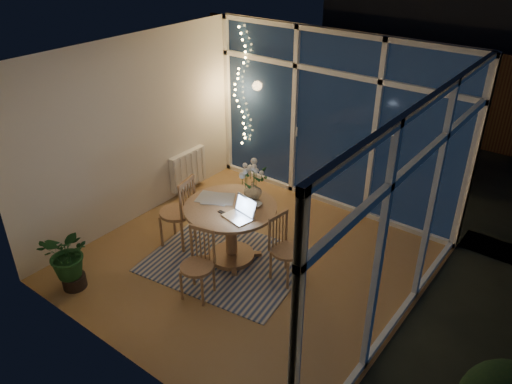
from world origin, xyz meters
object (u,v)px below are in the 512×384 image
chair_front (197,265)px  laptop (238,209)px  chair_right (287,249)px  potted_plant (70,261)px  dining_table (231,233)px  chair_left (176,211)px  flower_vase (253,191)px

chair_front → laptop: bearing=68.4°
chair_right → potted_plant: size_ratio=1.16×
chair_right → potted_plant: chair_right is taller
dining_table → chair_left: size_ratio=1.13×
chair_left → chair_right: 1.61m
chair_front → laptop: laptop is taller
laptop → chair_right: bearing=35.2°
chair_left → chair_right: bearing=84.8°
chair_left → chair_front: bearing=42.3°
dining_table → chair_right: size_ratio=1.31×
laptop → chair_left: bearing=-167.3°
chair_left → chair_right: size_ratio=1.16×
dining_table → flower_vase: flower_vase is taller
chair_left → flower_vase: (0.89, 0.49, 0.38)m
chair_right → potted_plant: (-1.93, -1.66, -0.06)m
chair_left → chair_front: size_ratio=1.17×
laptop → potted_plant: (-1.38, -1.42, -0.53)m
dining_table → chair_right: bearing=6.1°
chair_left → dining_table: bearing=87.8°
chair_front → chair_left: bearing=133.0°
dining_table → laptop: (0.24, -0.15, 0.52)m
dining_table → potted_plant: size_ratio=1.51×
flower_vase → potted_plant: 2.32m
dining_table → chair_front: bearing=-79.0°
dining_table → potted_plant: 1.94m
flower_vase → potted_plant: bearing=-123.1°
laptop → flower_vase: (-0.14, 0.47, -0.02)m
dining_table → chair_front: (0.15, -0.79, 0.04)m
flower_vase → potted_plant: (-1.24, -1.90, -0.51)m
chair_right → chair_front: chair_right is taller
chair_left → chair_right: (1.59, 0.25, -0.07)m
chair_right → chair_front: bearing=151.2°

